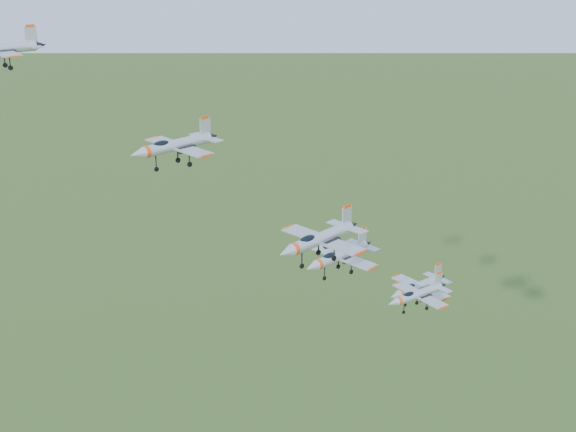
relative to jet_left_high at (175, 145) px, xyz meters
name	(u,v)px	position (x,y,z in m)	size (l,w,h in m)	color
jet_left_high	(175,145)	(0.00, 0.00, 0.00)	(12.80, 10.89, 3.48)	#AAAEB7
jet_right_high	(319,239)	(11.43, -15.27, -8.73)	(13.07, 11.17, 3.58)	#AAAEB7
jet_left_low	(339,255)	(24.10, 0.95, -19.75)	(13.69, 11.66, 3.73)	#AAAEB7
jet_right_low	(417,294)	(29.06, -11.16, -21.73)	(10.69, 8.91, 2.86)	#AAAEB7
jet_trail	(418,286)	(35.26, -3.21, -25.39)	(11.83, 9.96, 3.18)	#AAAEB7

